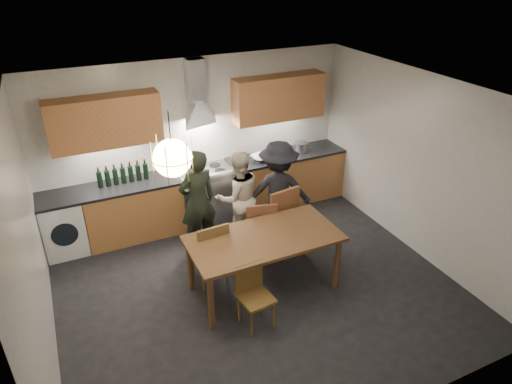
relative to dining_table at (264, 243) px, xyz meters
name	(u,v)px	position (x,y,z in m)	size (l,w,h in m)	color
ground	(256,286)	(-0.08, 0.06, -0.71)	(5.00, 5.00, 0.00)	black
room_shell	(256,171)	(-0.08, 0.06, 0.99)	(5.02, 4.52, 2.61)	white
counter_run	(207,194)	(-0.05, 2.01, -0.26)	(5.00, 0.62, 0.90)	tan
range_stove	(206,195)	(-0.08, 2.00, -0.27)	(0.90, 0.60, 0.92)	silver
wall_fixtures	(199,108)	(-0.08, 2.12, 1.16)	(4.30, 0.54, 1.10)	#D58951
pendant_lamp	(172,158)	(-1.08, -0.04, 1.39)	(0.43, 0.43, 0.70)	black
dining_table	(264,243)	(0.00, 0.00, 0.00)	(1.91, 0.96, 0.81)	brown
chair_back_left	(211,250)	(-0.58, 0.37, -0.17)	(0.45, 0.45, 0.95)	brown
chair_back_mid	(260,226)	(0.25, 0.63, -0.18)	(0.52, 0.52, 0.94)	brown
chair_back_right	(279,215)	(0.58, 0.68, -0.10)	(0.55, 0.55, 1.06)	brown
chair_front	(253,290)	(-0.38, -0.49, -0.25)	(0.41, 0.41, 0.81)	brown
person_left	(198,201)	(-0.44, 1.27, 0.07)	(0.57, 0.38, 1.57)	black
person_mid	(238,197)	(0.16, 1.21, 0.02)	(0.71, 0.55, 1.47)	beige
person_right	(278,192)	(0.73, 1.02, 0.08)	(1.03, 0.59, 1.59)	black
mixing_bowl	(261,158)	(0.90, 1.96, 0.23)	(0.33, 0.33, 0.08)	#BCBCC0
stock_pot	(301,147)	(1.68, 2.00, 0.27)	(0.23, 0.23, 0.16)	#AFB0B3
wine_bottles	(123,173)	(-1.32, 2.08, 0.35)	(0.75, 0.08, 0.32)	black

